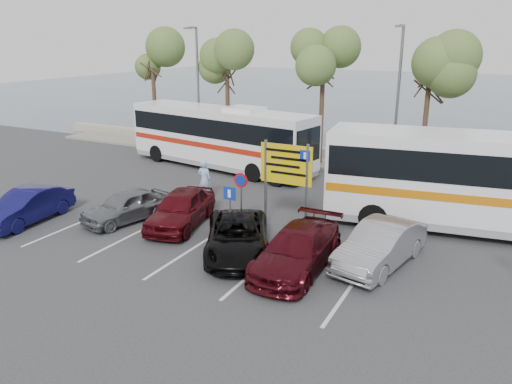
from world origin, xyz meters
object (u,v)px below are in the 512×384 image
at_px(street_lamp_left, 197,84).
at_px(street_lamp_right, 398,93).
at_px(coach_bus_left, 220,139).
at_px(coach_bus_right, 503,187).
at_px(direction_sign, 286,171).
at_px(pedestrian_near, 204,180).
at_px(pedestrian_far, 510,213).
at_px(car_silver_a, 126,206).
at_px(car_red, 181,208).
at_px(car_blue, 27,206).
at_px(suv_black, 237,237).
at_px(car_maroon, 297,250).
at_px(car_silver_b, 380,245).

distance_m(street_lamp_left, street_lamp_right, 13.00).
distance_m(coach_bus_left, coach_bus_right, 15.75).
height_order(direction_sign, pedestrian_near, direction_sign).
relative_size(coach_bus_right, pedestrian_near, 7.15).
xyz_separation_m(street_lamp_right, pedestrian_far, (6.13, -7.02, -3.66)).
height_order(direction_sign, car_silver_a, direction_sign).
height_order(coach_bus_left, car_red, coach_bus_left).
distance_m(car_silver_a, pedestrian_far, 15.54).
relative_size(street_lamp_right, car_blue, 1.88).
distance_m(street_lamp_right, suv_black, 14.20).
bearing_deg(street_lamp_right, car_blue, -129.33).
bearing_deg(pedestrian_far, coach_bus_right, 85.28).
distance_m(street_lamp_left, car_red, 14.45).
xyz_separation_m(coach_bus_right, car_red, (-11.70, -5.00, -1.18)).
relative_size(direction_sign, pedestrian_near, 1.88).
bearing_deg(pedestrian_near, car_maroon, 139.77).
bearing_deg(street_lamp_left, car_silver_b, -38.15).
bearing_deg(direction_sign, pedestrian_far, 22.11).
distance_m(street_lamp_right, coach_bus_left, 10.37).
relative_size(street_lamp_left, direction_sign, 2.23).
distance_m(coach_bus_right, car_silver_b, 6.19).
distance_m(car_silver_a, car_blue, 4.17).
xyz_separation_m(car_maroon, pedestrian_far, (6.23, 6.58, 0.23)).
bearing_deg(car_silver_a, pedestrian_far, 35.94).
bearing_deg(car_silver_a, suv_black, 7.01).
xyz_separation_m(street_lamp_right, coach_bus_right, (5.74, -7.02, -2.66)).
bearing_deg(car_silver_a, coach_bus_left, 111.63).
bearing_deg(car_red, pedestrian_near, 94.90).
distance_m(street_lamp_left, car_maroon, 19.14).
height_order(street_lamp_right, suv_black, street_lamp_right).
xyz_separation_m(direction_sign, car_red, (-3.96, -1.70, -1.67)).
bearing_deg(street_lamp_left, car_maroon, -46.50).
bearing_deg(car_blue, car_red, 17.78).
xyz_separation_m(street_lamp_left, street_lamp_right, (13.00, 0.00, 0.00)).
bearing_deg(coach_bus_right, pedestrian_near, -173.32).
distance_m(street_lamp_left, coach_bus_right, 20.18).
relative_size(street_lamp_left, coach_bus_left, 0.64).
relative_size(coach_bus_right, car_maroon, 2.80).
xyz_separation_m(direction_sign, car_blue, (-10.00, -4.32, -1.73)).
xyz_separation_m(suv_black, pedestrian_near, (-4.57, 4.90, 0.30)).
distance_m(car_red, pedestrian_far, 13.09).
bearing_deg(car_silver_b, street_lamp_left, 153.60).
height_order(coach_bus_right, suv_black, coach_bus_right).
height_order(car_silver_a, car_red, car_red).
xyz_separation_m(coach_bus_left, car_silver_a, (1.14, -9.59, -1.09)).
bearing_deg(suv_black, pedestrian_near, 104.76).
bearing_deg(car_maroon, street_lamp_left, 132.41).
xyz_separation_m(car_blue, car_silver_b, (14.30, 2.62, 0.04)).
bearing_deg(street_lamp_right, coach_bus_right, -50.74).
relative_size(street_lamp_left, street_lamp_right, 1.00).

